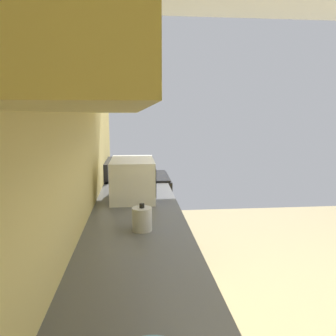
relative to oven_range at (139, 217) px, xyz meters
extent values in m
cube|color=#DFC975|center=(-1.59, 0.38, 0.85)|extent=(4.28, 0.12, 2.61)
cube|color=#4C4E52|center=(-2.00, 0.03, 0.41)|extent=(3.34, 0.62, 0.02)
cube|color=#332819|center=(-1.76, -0.27, -0.03)|extent=(0.01, 0.01, 0.79)
cube|color=#332819|center=(-1.29, -0.27, -0.03)|extent=(0.01, 0.01, 0.79)
cube|color=#332819|center=(-0.81, -0.27, -0.03)|extent=(0.01, 0.01, 0.79)
cube|color=#E5D17E|center=(-2.00, 0.16, 1.42)|extent=(2.46, 0.32, 0.68)
cube|color=black|center=(0.00, 0.00, -0.02)|extent=(0.66, 0.65, 0.88)
cube|color=black|center=(0.00, -0.33, -0.06)|extent=(0.51, 0.01, 0.48)
cube|color=black|center=(0.00, 0.00, 0.43)|extent=(0.62, 0.61, 0.02)
cube|color=black|center=(0.00, 0.30, 0.51)|extent=(0.62, 0.04, 0.18)
cylinder|color=#38383D|center=(-0.14, -0.12, 0.45)|extent=(0.11, 0.11, 0.01)
cylinder|color=#38383D|center=(0.14, -0.12, 0.45)|extent=(0.11, 0.11, 0.01)
cylinder|color=#38383D|center=(-0.14, 0.12, 0.45)|extent=(0.11, 0.11, 0.01)
cylinder|color=#38383D|center=(0.14, 0.12, 0.45)|extent=(0.11, 0.11, 0.01)
cube|color=white|center=(-0.87, 0.05, 0.58)|extent=(0.52, 0.32, 0.30)
cube|color=black|center=(-0.91, -0.12, 0.58)|extent=(0.32, 0.01, 0.21)
cube|color=#2D2D33|center=(-0.66, -0.12, 0.58)|extent=(0.09, 0.01, 0.21)
cylinder|color=#B7BABF|center=(-1.61, -0.01, 0.49)|extent=(0.11, 0.11, 0.13)
cylinder|color=black|center=(-1.61, -0.01, 0.57)|extent=(0.03, 0.03, 0.02)
cylinder|color=#B7BABF|center=(-1.55, -0.01, 0.52)|extent=(0.07, 0.02, 0.05)
camera|label=1|loc=(-3.42, 0.02, 1.07)|focal=35.89mm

